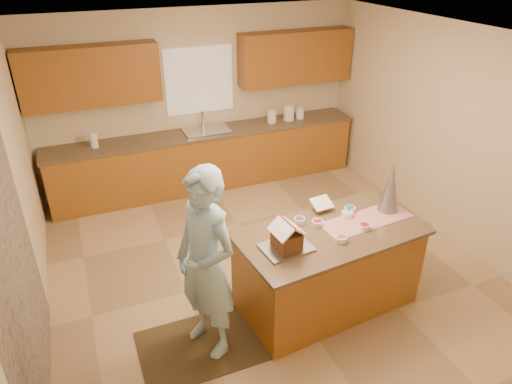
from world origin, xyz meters
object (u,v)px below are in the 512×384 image
gingerbread_house (287,237)px  island_base (327,270)px  tinsel_tree (391,188)px  boy (206,265)px

gingerbread_house → island_base: bearing=10.9°
tinsel_tree → gingerbread_house: tinsel_tree is taller
boy → gingerbread_house: boy is taller
tinsel_tree → boy: boy is taller
boy → island_base: bearing=69.7°
gingerbread_house → boy: bearing=179.7°
tinsel_tree → boy: bearing=-173.8°
island_base → boy: (-1.34, -0.10, 0.52)m
island_base → gingerbread_house: gingerbread_house is taller
island_base → gingerbread_house: size_ratio=5.88×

